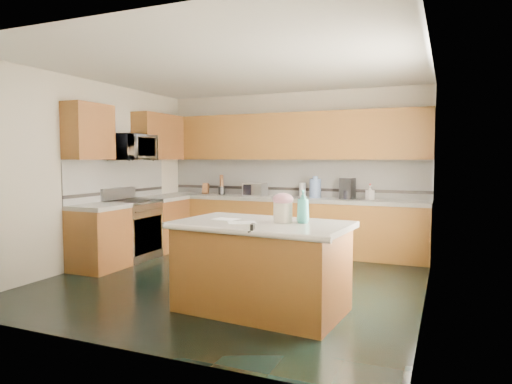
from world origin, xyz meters
The scene contains 52 objects.
floor centered at (0.00, 0.00, 0.00)m, with size 4.60×4.60×0.00m, color black.
ceiling centered at (0.00, 0.00, 2.70)m, with size 4.60×4.60×0.00m, color white.
wall_back centered at (0.00, 2.32, 1.35)m, with size 4.60×0.04×2.70m, color beige.
wall_front centered at (0.00, -2.32, 1.35)m, with size 4.60×0.04×2.70m, color beige.
wall_left centered at (-2.32, 0.00, 1.35)m, with size 0.04×4.60×2.70m, color beige.
wall_right centered at (2.32, 0.00, 1.35)m, with size 0.04×4.60×2.70m, color beige.
back_base_cab centered at (0.00, 2.00, 0.43)m, with size 4.60×0.60×0.86m, color #4A2814.
back_countertop centered at (0.00, 2.00, 0.89)m, with size 4.60×0.64×0.06m, color white.
back_upper_cab centered at (0.00, 2.13, 1.94)m, with size 4.60×0.33×0.78m, color #4A2814.
back_backsplash centered at (0.00, 2.29, 1.24)m, with size 4.60×0.02×0.63m, color silver.
back_accent_band centered at (0.00, 2.28, 1.04)m, with size 4.60×0.01×0.05m, color black.
left_base_cab_rear centered at (-2.00, 1.29, 0.43)m, with size 0.60×0.82×0.86m, color #4A2814.
left_counter_rear centered at (-2.00, 1.29, 0.89)m, with size 0.64×0.82×0.06m, color white.
left_base_cab_front centered at (-2.00, -0.24, 0.43)m, with size 0.60×0.72×0.86m, color #4A2814.
left_counter_front centered at (-2.00, -0.24, 0.89)m, with size 0.64×0.72×0.06m, color white.
left_backsplash centered at (-2.29, 0.55, 1.24)m, with size 0.02×2.30×0.63m, color silver.
left_accent_band centered at (-2.28, 0.55, 1.04)m, with size 0.01×2.30×0.05m, color black.
left_upper_cab_rear centered at (-2.13, 1.42, 1.94)m, with size 0.33×1.09×0.78m, color #4A2814.
left_upper_cab_front centered at (-2.13, -0.24, 1.94)m, with size 0.33×0.72×0.78m, color #4A2814.
range_body centered at (-2.00, 0.50, 0.44)m, with size 0.60×0.76×0.88m, color #B7B7BC.
range_oven_door centered at (-1.71, 0.50, 0.40)m, with size 0.02×0.68×0.55m, color black.
range_cooktop centered at (-2.00, 0.50, 0.90)m, with size 0.62×0.78×0.04m, color black.
range_handle centered at (-1.68, 0.50, 0.78)m, with size 0.02×0.02×0.66m, color #B7B7BC.
range_backguard centered at (-2.26, 0.50, 1.02)m, with size 0.06×0.76×0.18m, color #B7B7BC.
microwave centered at (-2.00, 0.50, 1.73)m, with size 0.73×0.50×0.41m, color #B7B7BC.
island_base centered at (0.77, -0.96, 0.43)m, with size 1.63×0.93×0.86m, color #4A2814.
island_top centered at (0.77, -0.96, 0.89)m, with size 1.73×1.03×0.06m, color white.
island_bullnose centered at (0.77, -1.48, 0.89)m, with size 0.06×0.06×1.73m, color white.
treat_jar centered at (0.97, -0.90, 1.02)m, with size 0.19×0.19×0.20m, color #F0E3CC.
treat_jar_lid centered at (0.97, -0.90, 1.15)m, with size 0.21×0.21×0.13m, color pink.
treat_jar_knob centered at (0.97, -0.90, 1.20)m, with size 0.02×0.02×0.07m, color tan.
treat_jar_knob_end_l centered at (0.94, -0.90, 1.20)m, with size 0.04×0.04×0.04m, color tan.
treat_jar_knob_end_r centered at (1.01, -0.90, 1.20)m, with size 0.04×0.04×0.04m, color tan.
soap_bottle_island centered at (1.18, -0.88, 1.09)m, with size 0.13×0.13×0.33m, color #44B6B3.
paper_sheet_a centered at (0.61, -1.09, 0.92)m, with size 0.28×0.21×0.00m, color white.
paper_sheet_b centered at (0.34, -0.92, 0.92)m, with size 0.26×0.20×0.00m, color white.
clamp_body centered at (0.88, -1.46, 0.93)m, with size 0.03×0.10×0.09m, color black.
clamp_handle centered at (0.88, -1.52, 0.91)m, with size 0.02×0.02×0.07m, color black.
knife_block centered at (-1.56, 2.05, 1.02)m, with size 0.11×0.09×0.19m, color #472814.
utensil_crock centered at (-1.26, 2.08, 0.99)m, with size 0.12×0.12×0.14m, color black.
utensil_bundle centered at (-1.26, 2.08, 1.17)m, with size 0.07×0.07×0.21m, color #472814.
toaster_oven centered at (-0.59, 2.05, 1.03)m, with size 0.38×0.26×0.22m, color #B7B7BC.
toaster_oven_door centered at (-0.59, 1.93, 1.03)m, with size 0.34×0.01×0.18m, color black.
paper_towel centered at (0.26, 2.10, 1.04)m, with size 0.11×0.11×0.24m, color white.
paper_towel_base centered at (0.26, 2.10, 0.93)m, with size 0.16×0.16×0.01m, color #B7B7BC.
water_jug centered at (0.49, 2.06, 1.08)m, with size 0.19×0.19×0.31m, color #637DAF.
water_jug_neck centered at (0.49, 2.06, 1.26)m, with size 0.09×0.09×0.04m, color #637DAF.
coffee_maker centered at (1.02, 2.08, 1.09)m, with size 0.20×0.22×0.34m, color black.
coffee_carafe centered at (1.02, 2.03, 0.99)m, with size 0.14×0.14×0.14m, color black.
soap_bottle_back centered at (1.38, 2.05, 1.03)m, with size 0.10×0.10×0.22m, color white.
soap_back_cap centered at (1.38, 2.05, 1.16)m, with size 0.02×0.02×0.03m, color red.
window_light_proxy centered at (2.29, -0.20, 1.50)m, with size 0.02×1.40×1.10m, color white.
Camera 1 is at (2.51, -5.22, 1.56)m, focal length 32.00 mm.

